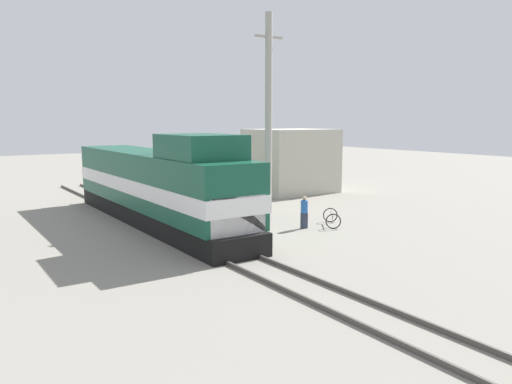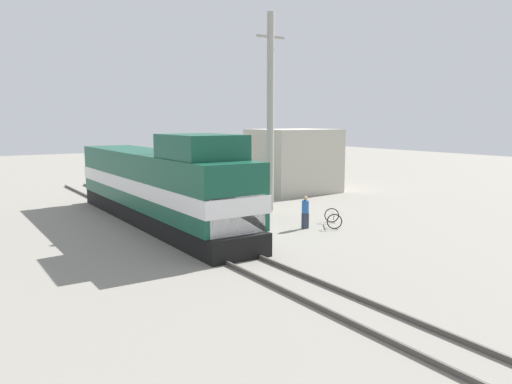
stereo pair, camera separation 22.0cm
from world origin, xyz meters
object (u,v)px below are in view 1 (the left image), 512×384
Objects in this scene: locomotive at (158,186)px; utility_pole at (269,113)px; bicycle at (332,218)px; billboard_sign at (227,156)px; vendor_umbrella at (249,180)px; person_bystander at (304,211)px.

locomotive is 7.68m from utility_pole.
locomotive reaches higher than bicycle.
locomotive reaches higher than billboard_sign.
vendor_umbrella is (-2.37, -1.64, -3.45)m from utility_pole.
person_bystander is (5.49, -4.63, -1.09)m from locomotive.
locomotive is at bearing 161.65° from vendor_umbrella.
utility_pole is at bearing 34.66° from vendor_umbrella.
vendor_umbrella is 4.96m from billboard_sign.
vendor_umbrella is 0.58× the size of billboard_sign.
billboard_sign is at bearing 107.08° from utility_pole.
billboard_sign is at bearing 87.47° from person_bystander.
person_bystander is at bearing -104.82° from utility_pole.
locomotive is at bearing -178.42° from utility_pole.
billboard_sign is (1.45, 4.66, 0.91)m from vendor_umbrella.
locomotive is 4.15× the size of billboard_sign.
bicycle is at bearing -9.06° from person_bystander.
vendor_umbrella is 3.59m from person_bystander.
person_bystander is at bearing -40.13° from locomotive.
vendor_umbrella is at bearing -107.25° from billboard_sign.
locomotive is 9.60× the size of bicycle.
vendor_umbrella reaches higher than bicycle.
locomotive reaches higher than vendor_umbrella.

